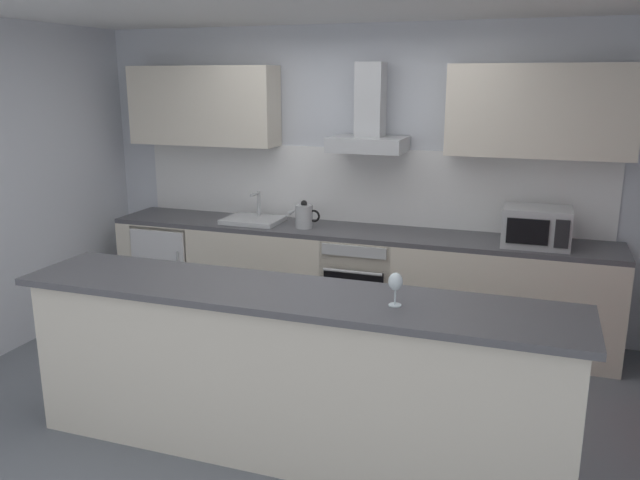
# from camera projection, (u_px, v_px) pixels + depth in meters

# --- Properties ---
(ground) EXTENTS (5.93, 4.43, 0.02)m
(ground) POSITION_uv_depth(u_px,v_px,m) (291.00, 403.00, 4.38)
(ground) COLOR slate
(wall_back) EXTENTS (5.93, 0.12, 2.60)m
(wall_back) POSITION_uv_depth(u_px,v_px,m) (363.00, 177.00, 5.68)
(wall_back) COLOR silver
(wall_back) RESTS_ON ground
(backsplash_tile) EXTENTS (4.19, 0.02, 0.66)m
(backsplash_tile) POSITION_uv_depth(u_px,v_px,m) (361.00, 186.00, 5.63)
(backsplash_tile) COLOR white
(counter_back) EXTENTS (4.34, 0.60, 0.90)m
(counter_back) POSITION_uv_depth(u_px,v_px,m) (350.00, 280.00, 5.54)
(counter_back) COLOR beige
(counter_back) RESTS_ON ground
(counter_island) EXTENTS (3.21, 0.64, 1.00)m
(counter_island) POSITION_uv_depth(u_px,v_px,m) (289.00, 374.00, 3.66)
(counter_island) COLOR beige
(counter_island) RESTS_ON ground
(upper_cabinets) EXTENTS (4.28, 0.32, 0.70)m
(upper_cabinets) POSITION_uv_depth(u_px,v_px,m) (357.00, 108.00, 5.32)
(upper_cabinets) COLOR beige
(oven) EXTENTS (0.60, 0.62, 0.80)m
(oven) POSITION_uv_depth(u_px,v_px,m) (362.00, 281.00, 5.48)
(oven) COLOR slate
(oven) RESTS_ON ground
(refrigerator) EXTENTS (0.58, 0.60, 0.85)m
(refrigerator) POSITION_uv_depth(u_px,v_px,m) (175.00, 265.00, 6.07)
(refrigerator) COLOR white
(refrigerator) RESTS_ON ground
(microwave) EXTENTS (0.50, 0.38, 0.30)m
(microwave) POSITION_uv_depth(u_px,v_px,m) (536.00, 227.00, 4.87)
(microwave) COLOR #B7BABC
(microwave) RESTS_ON counter_back
(sink) EXTENTS (0.50, 0.40, 0.26)m
(sink) POSITION_uv_depth(u_px,v_px,m) (253.00, 219.00, 5.70)
(sink) COLOR silver
(sink) RESTS_ON counter_back
(kettle) EXTENTS (0.29, 0.15, 0.24)m
(kettle) POSITION_uv_depth(u_px,v_px,m) (304.00, 216.00, 5.48)
(kettle) COLOR #B7BABC
(kettle) RESTS_ON counter_back
(range_hood) EXTENTS (0.62, 0.45, 0.72)m
(range_hood) POSITION_uv_depth(u_px,v_px,m) (369.00, 124.00, 5.27)
(range_hood) COLOR #B7BABC
(wine_glass) EXTENTS (0.08, 0.08, 0.18)m
(wine_glass) POSITION_uv_depth(u_px,v_px,m) (396.00, 283.00, 3.28)
(wine_glass) COLOR silver
(wine_glass) RESTS_ON counter_island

